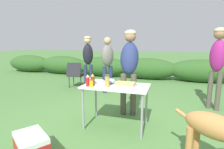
% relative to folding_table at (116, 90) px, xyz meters
% --- Properties ---
extents(ground_plane, '(60.00, 60.00, 0.00)m').
position_rel_folding_table_xyz_m(ground_plane, '(0.00, 0.00, -0.66)').
color(ground_plane, '#4C7A3D').
extents(shrub_hedge, '(14.40, 0.90, 0.85)m').
position_rel_folding_table_xyz_m(shrub_hedge, '(-0.00, 4.43, -0.24)').
color(shrub_hedge, '#2D5623').
rests_on(shrub_hedge, ground).
extents(folding_table, '(1.10, 0.64, 0.74)m').
position_rel_folding_table_xyz_m(folding_table, '(0.00, 0.00, 0.00)').
color(folding_table, silver).
rests_on(folding_table, ground).
extents(food_tray, '(0.36, 0.25, 0.06)m').
position_rel_folding_table_xyz_m(food_tray, '(0.16, 0.03, 0.10)').
color(food_tray, '#9E9EA3').
rests_on(food_tray, folding_table).
extents(plate_stack, '(0.22, 0.22, 0.04)m').
position_rel_folding_table_xyz_m(plate_stack, '(-0.38, 0.12, 0.10)').
color(plate_stack, white).
rests_on(plate_stack, folding_table).
extents(mixing_bowl, '(0.19, 0.19, 0.09)m').
position_rel_folding_table_xyz_m(mixing_bowl, '(-0.14, 0.11, 0.12)').
color(mixing_bowl, '#99B2CC').
rests_on(mixing_bowl, folding_table).
extents(paper_cup_stack, '(0.08, 0.08, 0.11)m').
position_rel_folding_table_xyz_m(paper_cup_stack, '(-0.48, -0.04, 0.13)').
color(paper_cup_stack, white).
rests_on(paper_cup_stack, folding_table).
extents(beer_bottle, '(0.07, 0.07, 0.19)m').
position_rel_folding_table_xyz_m(beer_bottle, '(-0.39, -0.09, 0.17)').
color(beer_bottle, brown).
rests_on(beer_bottle, folding_table).
extents(mustard_bottle, '(0.06, 0.06, 0.14)m').
position_rel_folding_table_xyz_m(mustard_bottle, '(-0.35, -0.23, 0.14)').
color(mustard_bottle, yellow).
rests_on(mustard_bottle, folding_table).
extents(spice_jar, '(0.07, 0.07, 0.20)m').
position_rel_folding_table_xyz_m(spice_jar, '(-0.11, -0.13, 0.18)').
color(spice_jar, '#B2893D').
rests_on(spice_jar, folding_table).
extents(ketchup_bottle, '(0.06, 0.06, 0.20)m').
position_rel_folding_table_xyz_m(ketchup_bottle, '(-0.43, -0.19, 0.17)').
color(ketchup_bottle, red).
rests_on(ketchup_bottle, folding_table).
extents(standing_person_with_beanie, '(0.43, 0.54, 1.71)m').
position_rel_folding_table_xyz_m(standing_person_with_beanie, '(0.07, 0.70, 0.42)').
color(standing_person_with_beanie, '#4C473D').
rests_on(standing_person_with_beanie, ground).
extents(standing_person_in_gray_fleece, '(0.39, 0.35, 1.66)m').
position_rel_folding_table_xyz_m(standing_person_in_gray_fleece, '(-1.55, 2.14, 0.40)').
color(standing_person_in_gray_fleece, '#232D4C').
rests_on(standing_person_in_gray_fleece, ground).
extents(standing_person_in_navy_coat, '(0.40, 0.38, 1.77)m').
position_rel_folding_table_xyz_m(standing_person_in_navy_coat, '(1.80, 1.45, 0.48)').
color(standing_person_in_navy_coat, '#4C473D').
rests_on(standing_person_in_navy_coat, ground).
extents(standing_person_in_olive_jacket, '(0.45, 0.47, 1.62)m').
position_rel_folding_table_xyz_m(standing_person_in_olive_jacket, '(-0.88, 2.05, 0.31)').
color(standing_person_in_olive_jacket, '#232D4C').
rests_on(standing_person_in_olive_jacket, ground).
extents(dog, '(0.86, 0.63, 0.77)m').
position_rel_folding_table_xyz_m(dog, '(1.37, -0.77, -0.14)').
color(dog, '#B27A42').
rests_on(dog, ground).
extents(camp_chair_green_behind_table, '(0.56, 0.66, 0.83)m').
position_rel_folding_table_xyz_m(camp_chair_green_behind_table, '(-2.07, 2.26, -0.20)').
color(camp_chair_green_behind_table, '#232328').
rests_on(camp_chair_green_behind_table, ground).
extents(cooler_box, '(0.58, 0.53, 0.34)m').
position_rel_folding_table_xyz_m(cooler_box, '(-0.73, -1.19, -0.49)').
color(cooler_box, '#B21E1E').
rests_on(cooler_box, ground).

